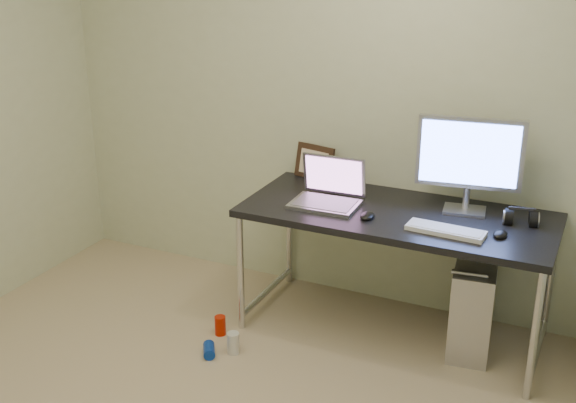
{
  "coord_description": "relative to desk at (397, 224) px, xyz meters",
  "views": [
    {
      "loc": [
        1.64,
        -2.21,
        2.2
      ],
      "look_at": [
        0.13,
        1.03,
        0.85
      ],
      "focal_mm": 45.0,
      "sensor_mm": 36.0,
      "label": 1
    }
  ],
  "objects": [
    {
      "name": "keyboard",
      "position": [
        0.31,
        -0.18,
        0.09
      ],
      "size": [
        0.4,
        0.15,
        0.02
      ],
      "primitive_type": "cube",
      "rotation": [
        0.0,
        0.0,
        -0.06
      ],
      "color": "silver",
      "rests_on": "desk"
    },
    {
      "name": "laptop",
      "position": [
        -0.4,
        -0.03,
        0.13
      ],
      "size": [
        0.38,
        0.31,
        0.26
      ],
      "rotation": [
        0.0,
        0.0,
        0.03
      ],
      "color": "#A9A9B0",
      "rests_on": "desk"
    },
    {
      "name": "headphones",
      "position": [
        0.64,
        0.11,
        0.1
      ],
      "size": [
        0.19,
        0.11,
        0.11
      ],
      "rotation": [
        0.0,
        0.0,
        0.19
      ],
      "color": "black",
      "rests_on": "desk"
    },
    {
      "name": "can_white",
      "position": [
        -0.72,
        -0.59,
        -0.61
      ],
      "size": [
        0.08,
        0.08,
        0.12
      ],
      "primitive_type": "cylinder",
      "rotation": [
        0.0,
        0.0,
        -0.19
      ],
      "color": "silver",
      "rests_on": "ground"
    },
    {
      "name": "picture_frame",
      "position": [
        -0.64,
        0.32,
        0.18
      ],
      "size": [
        0.28,
        0.13,
        0.21
      ],
      "primitive_type": "cube",
      "rotation": [
        -0.21,
        0.0,
        -0.22
      ],
      "color": "black",
      "rests_on": "desk"
    },
    {
      "name": "can_red",
      "position": [
        -0.88,
        -0.45,
        -0.62
      ],
      "size": [
        0.08,
        0.08,
        0.12
      ],
      "primitive_type": "cylinder",
      "rotation": [
        0.0,
        0.0,
        -0.39
      ],
      "color": "#B81B04",
      "rests_on": "ground"
    },
    {
      "name": "mouse_left",
      "position": [
        -0.12,
        -0.16,
        0.09
      ],
      "size": [
        0.08,
        0.12,
        0.04
      ],
      "primitive_type": "ellipsoid",
      "rotation": [
        0.0,
        0.0,
        0.02
      ],
      "color": "black",
      "rests_on": "desk"
    },
    {
      "name": "monitor",
      "position": [
        0.33,
        0.16,
        0.38
      ],
      "size": [
        0.56,
        0.19,
        0.53
      ],
      "rotation": [
        0.0,
        0.0,
        0.14
      ],
      "color": "#A9A9B0",
      "rests_on": "desk"
    },
    {
      "name": "cable_a",
      "position": [
        0.4,
        0.32,
        -0.28
      ],
      "size": [
        0.01,
        0.16,
        0.69
      ],
      "primitive_type": "cylinder",
      "rotation": [
        0.21,
        0.0,
        0.0
      ],
      "color": "black",
      "rests_on": "ground"
    },
    {
      "name": "mouse_right",
      "position": [
        0.57,
        -0.1,
        0.09
      ],
      "size": [
        0.08,
        0.11,
        0.04
      ],
      "primitive_type": "ellipsoid",
      "rotation": [
        0.0,
        0.0,
        -0.06
      ],
      "color": "black",
      "rests_on": "desk"
    },
    {
      "name": "can_blue",
      "position": [
        -0.83,
        -0.67,
        -0.64
      ],
      "size": [
        0.12,
        0.13,
        0.06
      ],
      "primitive_type": "cylinder",
      "rotation": [
        1.57,
        0.0,
        0.57
      ],
      "color": "#0C33A1",
      "rests_on": "ground"
    },
    {
      "name": "cable_b",
      "position": [
        0.49,
        0.3,
        -0.3
      ],
      "size": [
        0.02,
        0.11,
        0.71
      ],
      "primitive_type": "cylinder",
      "rotation": [
        0.14,
        0.0,
        0.09
      ],
      "color": "black",
      "rests_on": "ground"
    },
    {
      "name": "desk",
      "position": [
        0.0,
        0.0,
        0.0
      ],
      "size": [
        1.7,
        0.74,
        0.75
      ],
      "color": "black",
      "rests_on": "ground"
    },
    {
      "name": "webcam",
      "position": [
        -0.43,
        0.31,
        0.16
      ],
      "size": [
        0.04,
        0.03,
        0.11
      ],
      "rotation": [
        0.0,
        0.0,
        -0.0
      ],
      "color": "silver",
      "rests_on": "desk"
    },
    {
      "name": "wall_back",
      "position": [
        -0.63,
        0.37,
        0.57
      ],
      "size": [
        3.5,
        0.02,
        2.5
      ],
      "primitive_type": "cube",
      "color": "beige",
      "rests_on": "ground"
    },
    {
      "name": "tower_computer",
      "position": [
        0.45,
        0.05,
        -0.42
      ],
      "size": [
        0.28,
        0.52,
        0.55
      ],
      "rotation": [
        0.0,
        0.0,
        0.12
      ],
      "color": "#B6B6BB",
      "rests_on": "ground"
    }
  ]
}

